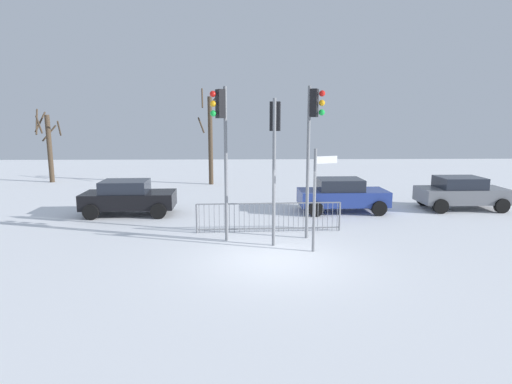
{
  "coord_description": "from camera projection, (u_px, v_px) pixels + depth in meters",
  "views": [
    {
      "loc": [
        -0.84,
        -11.76,
        4.08
      ],
      "look_at": [
        -0.49,
        2.52,
        1.56
      ],
      "focal_mm": 29.63,
      "sensor_mm": 36.0,
      "label": 1
    }
  ],
  "objects": [
    {
      "name": "ground_plane",
      "position": [
        275.0,
        259.0,
        12.31
      ],
      "size": [
        60.0,
        60.0,
        0.0
      ],
      "primitive_type": "plane",
      "color": "white"
    },
    {
      "name": "traffic_light_mid_left",
      "position": [
        313.0,
        129.0,
        13.82
      ],
      "size": [
        0.54,
        0.38,
        5.1
      ],
      "rotation": [
        0.0,
        0.0,
        4.34
      ],
      "color": "slate",
      "rests_on": "ground"
    },
    {
      "name": "pedestrian_guard_railing",
      "position": [
        269.0,
        217.0,
        15.21
      ],
      "size": [
        5.24,
        0.29,
        1.07
      ],
      "rotation": [
        0.0,
        0.0,
        0.04
      ],
      "color": "slate",
      "rests_on": "ground"
    },
    {
      "name": "car_grey_mid",
      "position": [
        461.0,
        192.0,
        18.97
      ],
      "size": [
        3.82,
        1.96,
        1.47
      ],
      "rotation": [
        0.0,
        0.0,
        0.01
      ],
      "color": "slate",
      "rests_on": "ground"
    },
    {
      "name": "direction_sign_post",
      "position": [
        316.0,
        195.0,
        12.77
      ],
      "size": [
        0.75,
        0.31,
        3.18
      ],
      "rotation": [
        0.0,
        0.0,
        0.34
      ],
      "color": "slate",
      "rests_on": "ground"
    },
    {
      "name": "car_black_near",
      "position": [
        128.0,
        197.0,
        17.89
      ],
      "size": [
        3.86,
        2.05,
        1.47
      ],
      "rotation": [
        0.0,
        0.0,
        0.04
      ],
      "color": "black",
      "rests_on": "ground"
    },
    {
      "name": "traffic_light_rear_left",
      "position": [
        275.0,
        139.0,
        13.21
      ],
      "size": [
        0.36,
        0.56,
        4.67
      ],
      "rotation": [
        0.0,
        0.0,
        6.09
      ],
      "color": "slate",
      "rests_on": "ground"
    },
    {
      "name": "traffic_light_rear_right",
      "position": [
        222.0,
        130.0,
        13.51
      ],
      "size": [
        0.53,
        0.4,
        5.06
      ],
      "rotation": [
        0.0,
        0.0,
        2.03
      ],
      "color": "slate",
      "rests_on": "ground"
    },
    {
      "name": "bare_tree_centre",
      "position": [
        210.0,
        138.0,
        25.75
      ],
      "size": [
        1.71,
        1.7,
        5.84
      ],
      "color": "#473828",
      "rests_on": "ground"
    },
    {
      "name": "bare_tree_left",
      "position": [
        49.0,
        145.0,
        26.68
      ],
      "size": [
        1.69,
        1.67,
        4.63
      ],
      "color": "#473828",
      "rests_on": "ground"
    },
    {
      "name": "car_blue_far",
      "position": [
        342.0,
        195.0,
        18.43
      ],
      "size": [
        3.85,
        2.01,
        1.47
      ],
      "rotation": [
        0.0,
        0.0,
        0.03
      ],
      "color": "navy",
      "rests_on": "ground"
    }
  ]
}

